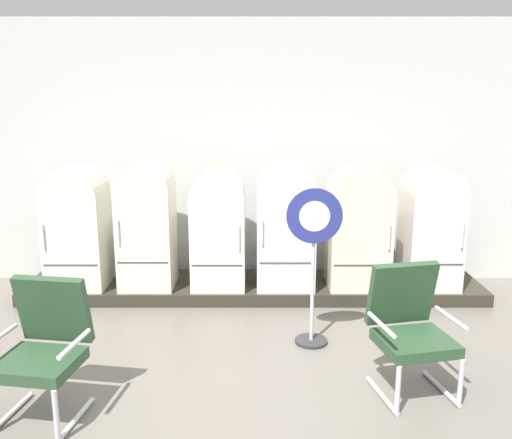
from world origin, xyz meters
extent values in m
cube|color=silver|center=(0.00, 3.66, 1.65)|extent=(11.76, 0.12, 3.29)
cube|color=#47443F|center=(0.00, 3.66, 2.94)|extent=(11.76, 0.07, 0.06)
cube|color=#312D24|center=(0.00, 3.02, 0.07)|extent=(5.50, 0.95, 0.15)
cube|color=silver|center=(-2.07, 2.91, 0.70)|extent=(0.67, 0.64, 1.10)
cylinder|color=silver|center=(-2.07, 2.91, 1.25)|extent=(0.67, 0.63, 0.67)
cube|color=#383838|center=(-2.07, 2.59, 0.50)|extent=(0.61, 0.01, 0.01)
cylinder|color=silver|center=(-2.34, 2.57, 0.83)|extent=(0.02, 0.02, 0.28)
cube|color=silver|center=(-1.25, 2.90, 0.75)|extent=(0.62, 0.61, 1.19)
cylinder|color=silver|center=(-1.25, 2.90, 1.34)|extent=(0.62, 0.60, 0.62)
cube|color=#383838|center=(-1.25, 2.59, 0.53)|extent=(0.57, 0.01, 0.01)
cylinder|color=silver|center=(-1.50, 2.57, 0.89)|extent=(0.02, 0.02, 0.28)
cube|color=silver|center=(-0.41, 2.91, 0.69)|extent=(0.62, 0.64, 1.09)
cylinder|color=silver|center=(-0.41, 2.91, 1.23)|extent=(0.62, 0.62, 0.62)
cube|color=#383838|center=(-0.41, 2.59, 0.50)|extent=(0.57, 0.01, 0.01)
cylinder|color=silver|center=(-0.16, 2.57, 0.82)|extent=(0.02, 0.02, 0.28)
cube|color=white|center=(0.38, 2.90, 0.74)|extent=(0.67, 0.61, 1.18)
cylinder|color=white|center=(0.38, 2.90, 1.33)|extent=(0.67, 0.60, 0.67)
cube|color=#383838|center=(0.38, 2.59, 0.53)|extent=(0.62, 0.01, 0.01)
cylinder|color=silver|center=(0.10, 2.57, 0.88)|extent=(0.02, 0.02, 0.28)
cube|color=beige|center=(1.24, 2.92, 0.69)|extent=(0.70, 0.67, 1.09)
cylinder|color=beige|center=(1.24, 2.92, 1.24)|extent=(0.70, 0.66, 0.70)
cube|color=#383838|center=(1.24, 2.59, 0.50)|extent=(0.64, 0.01, 0.01)
cylinder|color=silver|center=(1.52, 2.57, 0.83)|extent=(0.02, 0.02, 0.28)
cube|color=silver|center=(2.09, 2.93, 0.71)|extent=(0.62, 0.68, 1.12)
cylinder|color=silver|center=(2.09, 2.93, 1.27)|extent=(0.62, 0.66, 0.62)
cube|color=#383838|center=(2.09, 2.59, 0.51)|extent=(0.57, 0.01, 0.01)
cylinder|color=silver|center=(2.34, 2.57, 0.85)|extent=(0.02, 0.02, 0.28)
cylinder|color=silver|center=(-1.83, 0.40, 0.02)|extent=(0.12, 0.55, 0.04)
cylinder|color=silver|center=(-1.31, 0.32, 0.02)|extent=(0.12, 0.55, 0.04)
cylinder|color=silver|center=(-1.35, 0.07, 0.21)|extent=(0.05, 0.05, 0.38)
cube|color=#2B492E|center=(-1.57, 0.36, 0.45)|extent=(0.64, 0.58, 0.09)
cube|color=#2B492E|center=(-1.53, 0.63, 0.77)|extent=(0.59, 0.27, 0.55)
cylinder|color=silver|center=(-1.27, 0.32, 0.63)|extent=(0.11, 0.45, 0.04)
cylinder|color=silver|center=(1.05, 0.66, 0.02)|extent=(0.16, 0.55, 0.04)
cylinder|color=silver|center=(1.10, 0.41, 0.21)|extent=(0.05, 0.05, 0.38)
cylinder|color=silver|center=(1.56, 0.77, 0.02)|extent=(0.16, 0.55, 0.04)
cylinder|color=silver|center=(1.61, 0.52, 0.21)|extent=(0.05, 0.05, 0.38)
cube|color=#2B492E|center=(1.30, 0.71, 0.45)|extent=(0.66, 0.61, 0.09)
cube|color=#2B492E|center=(1.25, 0.98, 0.77)|extent=(0.59, 0.30, 0.55)
cylinder|color=silver|center=(1.01, 0.65, 0.63)|extent=(0.13, 0.45, 0.04)
cylinder|color=silver|center=(1.60, 0.78, 0.63)|extent=(0.13, 0.45, 0.04)
cylinder|color=#2D2D30|center=(0.58, 1.66, 0.01)|extent=(0.32, 0.32, 0.03)
cylinder|color=silver|center=(0.58, 1.66, 0.66)|extent=(0.04, 0.04, 1.25)
cylinder|color=navy|center=(0.58, 1.63, 1.28)|extent=(0.52, 0.02, 0.52)
cylinder|color=white|center=(0.58, 1.62, 1.28)|extent=(0.29, 0.00, 0.29)
camera|label=1|loc=(0.03, -3.30, 2.38)|focal=38.23mm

